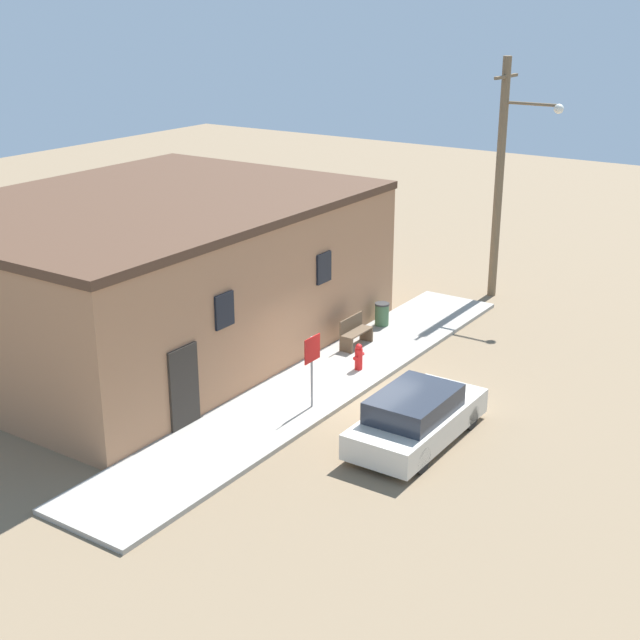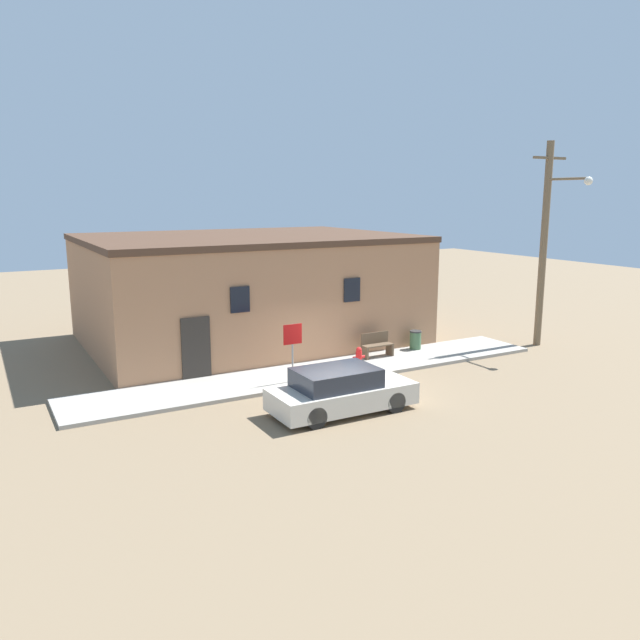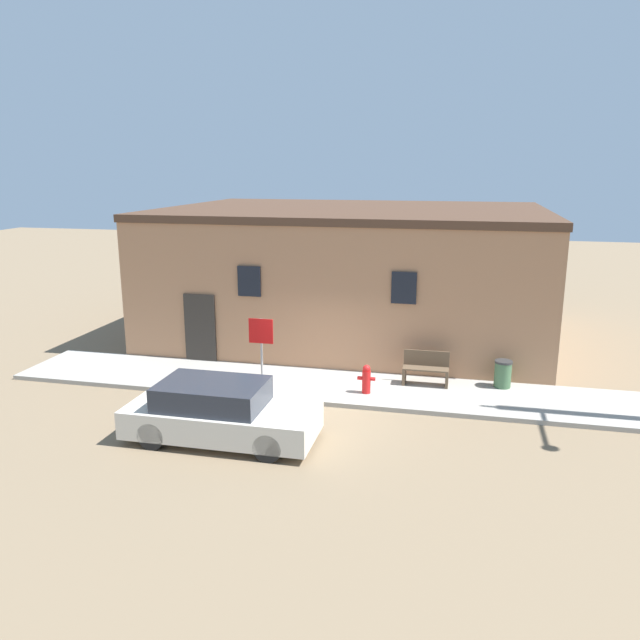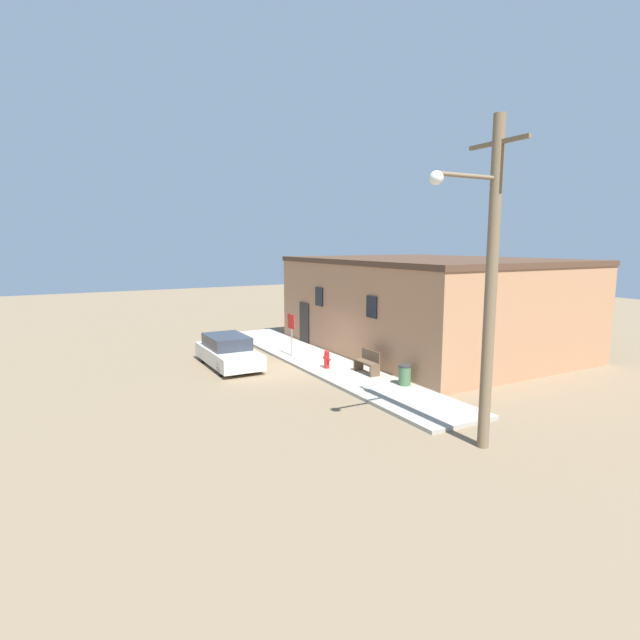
{
  "view_description": "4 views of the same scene",
  "coord_description": "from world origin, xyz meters",
  "px_view_note": "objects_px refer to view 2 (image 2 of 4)",
  "views": [
    {
      "loc": [
        -18.79,
        -11.26,
        10.1
      ],
      "look_at": [
        -0.07,
        1.31,
        1.94
      ],
      "focal_mm": 50.0,
      "sensor_mm": 36.0,
      "label": 1
    },
    {
      "loc": [
        -10.46,
        -17.17,
        6.18
      ],
      "look_at": [
        -0.07,
        1.31,
        1.94
      ],
      "focal_mm": 35.0,
      "sensor_mm": 36.0,
      "label": 2
    },
    {
      "loc": [
        3.61,
        -14.55,
        5.96
      ],
      "look_at": [
        -0.07,
        1.31,
        1.94
      ],
      "focal_mm": 35.0,
      "sensor_mm": 36.0,
      "label": 3
    },
    {
      "loc": [
        18.9,
        -9.03,
        5.27
      ],
      "look_at": [
        -0.07,
        1.31,
        1.94
      ],
      "focal_mm": 28.0,
      "sensor_mm": 36.0,
      "label": 4
    }
  ],
  "objects_px": {
    "bench": "(377,346)",
    "parked_car": "(340,391)",
    "stop_sign": "(293,342)",
    "utility_pole": "(546,240)",
    "trash_bin": "(415,340)",
    "fire_hydrant": "(359,358)"
  },
  "relations": [
    {
      "from": "trash_bin",
      "to": "parked_car",
      "type": "distance_m",
      "value": 7.83
    },
    {
      "from": "trash_bin",
      "to": "stop_sign",
      "type": "bearing_deg",
      "value": -165.85
    },
    {
      "from": "fire_hydrant",
      "to": "utility_pole",
      "type": "height_order",
      "value": "utility_pole"
    },
    {
      "from": "trash_bin",
      "to": "parked_car",
      "type": "xyz_separation_m",
      "value": [
        -6.32,
        -4.62,
        0.14
      ]
    },
    {
      "from": "fire_hydrant",
      "to": "bench",
      "type": "distance_m",
      "value": 1.81
    },
    {
      "from": "utility_pole",
      "to": "stop_sign",
      "type": "bearing_deg",
      "value": 179.77
    },
    {
      "from": "parked_car",
      "to": "stop_sign",
      "type": "bearing_deg",
      "value": 90.14
    },
    {
      "from": "stop_sign",
      "to": "utility_pole",
      "type": "height_order",
      "value": "utility_pole"
    },
    {
      "from": "bench",
      "to": "parked_car",
      "type": "distance_m",
      "value": 6.11
    },
    {
      "from": "fire_hydrant",
      "to": "stop_sign",
      "type": "bearing_deg",
      "value": -173.79
    },
    {
      "from": "stop_sign",
      "to": "utility_pole",
      "type": "xyz_separation_m",
      "value": [
        11.56,
        -0.05,
        2.93
      ]
    },
    {
      "from": "parked_car",
      "to": "utility_pole",
      "type": "bearing_deg",
      "value": 14.47
    },
    {
      "from": "fire_hydrant",
      "to": "bench",
      "type": "relative_size",
      "value": 0.63
    },
    {
      "from": "fire_hydrant",
      "to": "parked_car",
      "type": "xyz_separation_m",
      "value": [
        -2.78,
        -3.33,
        0.13
      ]
    },
    {
      "from": "stop_sign",
      "to": "parked_car",
      "type": "bearing_deg",
      "value": -89.86
    },
    {
      "from": "trash_bin",
      "to": "parked_car",
      "type": "relative_size",
      "value": 0.18
    },
    {
      "from": "utility_pole",
      "to": "parked_car",
      "type": "relative_size",
      "value": 1.96
    },
    {
      "from": "fire_hydrant",
      "to": "parked_car",
      "type": "relative_size",
      "value": 0.18
    },
    {
      "from": "fire_hydrant",
      "to": "parked_car",
      "type": "bearing_deg",
      "value": -129.86
    },
    {
      "from": "stop_sign",
      "to": "bench",
      "type": "bearing_deg",
      "value": 17.52
    },
    {
      "from": "parked_car",
      "to": "trash_bin",
      "type": "bearing_deg",
      "value": 36.2
    },
    {
      "from": "bench",
      "to": "utility_pole",
      "type": "height_order",
      "value": "utility_pole"
    }
  ]
}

